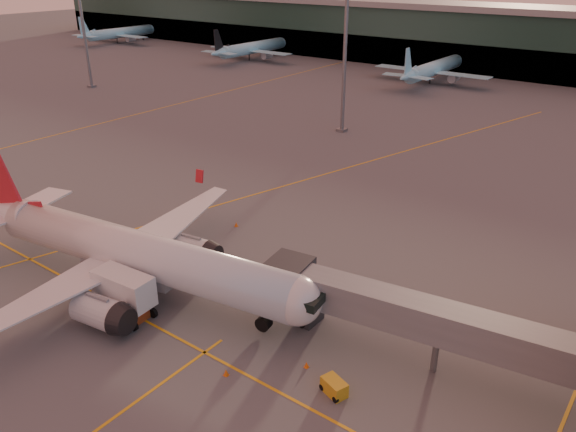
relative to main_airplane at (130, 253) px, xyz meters
The scene contains 14 objects.
ground 11.33m from the main_airplane, 47.61° to the right, with size 600.00×600.00×0.00m, color #4C4F54.
taxi_markings 36.85m from the main_airplane, 90.25° to the left, with size 100.12×173.00×0.01m.
terminal 134.22m from the main_airplane, 86.94° to the left, with size 400.00×20.00×17.60m.
mast_west_far 99.57m from the main_airplane, 146.83° to the left, with size 2.40×2.40×25.60m.
mast_west_near 60.54m from the main_airplane, 102.45° to the left, with size 2.40×2.40×25.60m.
distant_aircraft_row 111.09m from the main_airplane, 97.16° to the left, with size 290.00×34.00×13.00m.
main_airplane is the anchor object (origin of this frame).
jet_bridge 30.01m from the main_airplane, 12.56° to the left, with size 30.34×7.41×5.97m.
catering_truck 4.86m from the main_airplane, 46.23° to the right, with size 5.75×2.88×4.33m.
gpu_cart 23.29m from the main_airplane, ahead, with size 2.27×1.77×1.17m.
cone_nose 20.13m from the main_airplane, ahead, with size 0.39×0.39×0.50m.
cone_tail 20.91m from the main_airplane, behind, with size 0.49×0.49×0.62m.
cone_wing_left 16.74m from the main_airplane, 95.05° to the left, with size 0.42×0.42×0.54m.
cone_fwd 16.30m from the main_airplane, 13.89° to the right, with size 0.43×0.43×0.55m.
Camera 1 is at (32.31, -20.14, 28.92)m, focal length 35.00 mm.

